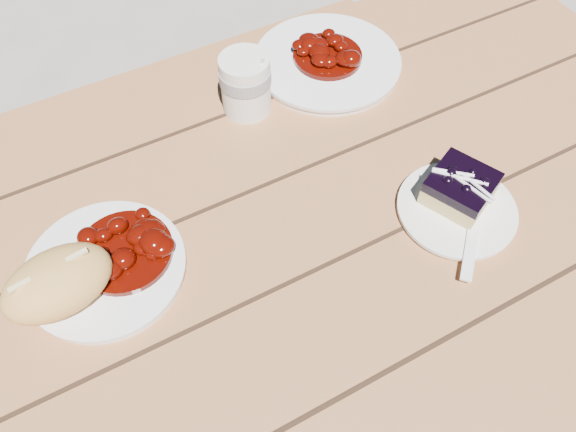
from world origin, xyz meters
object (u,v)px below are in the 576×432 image
dessert_plate (456,210)px  second_plate (327,62)px  picnic_table (121,361)px  main_plate (106,269)px  blueberry_cake (460,188)px  coffee_cup (246,84)px  bread_roll (58,283)px

dessert_plate → second_plate: bearing=90.3°
picnic_table → main_plate: 0.18m
dessert_plate → blueberry_cake: blueberry_cake is taller
main_plate → coffee_cup: coffee_cup is taller
picnic_table → bread_roll: bread_roll is taller
picnic_table → blueberry_cake: blueberry_cake is taller
coffee_cup → second_plate: size_ratio=0.40×
picnic_table → main_plate: bearing=50.6°
picnic_table → coffee_cup: coffee_cup is taller
picnic_table → main_plate: (0.04, 0.05, 0.17)m
main_plate → coffee_cup: (0.30, 0.19, 0.04)m
main_plate → second_plate: (0.47, 0.22, 0.00)m
picnic_table → main_plate: main_plate is taller
second_plate → main_plate: bearing=-155.0°
dessert_plate → bread_roll: bearing=167.0°
second_plate → bread_roll: bearing=-155.5°
main_plate → coffee_cup: size_ratio=2.08×
second_plate → coffee_cup: bearing=-171.2°
main_plate → coffee_cup: 0.36m
dessert_plate → blueberry_cake: 0.03m
blueberry_cake → coffee_cup: size_ratio=1.12×
dessert_plate → second_plate: second_plate is taller
second_plate → dessert_plate: bearing=-89.7°
blueberry_cake → main_plate: bearing=140.3°
main_plate → picnic_table: bearing=-129.4°
picnic_table → dessert_plate: size_ratio=12.29×
coffee_cup → picnic_table: bearing=-144.8°
dessert_plate → blueberry_cake: bearing=56.3°
main_plate → dessert_plate: main_plate is taller
second_plate → picnic_table: bearing=-152.3°
dessert_plate → coffee_cup: bearing=117.0°
picnic_table → bread_roll: (-0.02, 0.03, 0.21)m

